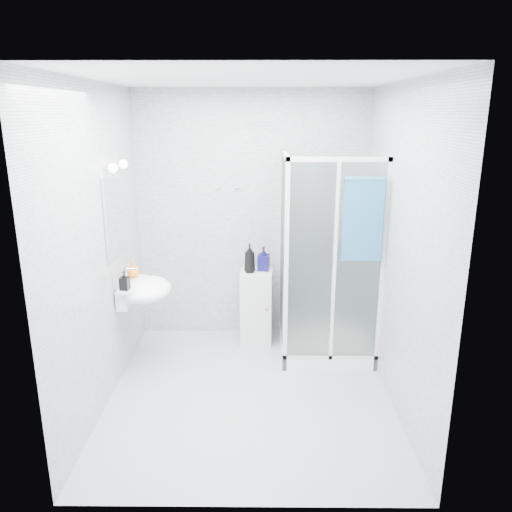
{
  "coord_description": "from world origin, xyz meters",
  "views": [
    {
      "loc": [
        0.08,
        -3.84,
        2.36
      ],
      "look_at": [
        0.05,
        0.35,
        1.15
      ],
      "focal_mm": 35.0,
      "sensor_mm": 36.0,
      "label": 1
    }
  ],
  "objects_px": {
    "hand_towel": "(363,217)",
    "soap_dispenser_black": "(124,281)",
    "shower_enclosure": "(319,312)",
    "wall_basin": "(143,290)",
    "shampoo_bottle_a": "(250,258)",
    "soap_dispenser_orange": "(133,269)",
    "storage_cabinet": "(257,307)",
    "shampoo_bottle_b": "(264,259)"
  },
  "relations": [
    {
      "from": "shampoo_bottle_b",
      "to": "soap_dispenser_black",
      "type": "bearing_deg",
      "value": -146.17
    },
    {
      "from": "shampoo_bottle_b",
      "to": "soap_dispenser_black",
      "type": "xyz_separation_m",
      "value": [
        -1.22,
        -0.82,
        0.04
      ]
    },
    {
      "from": "wall_basin",
      "to": "shampoo_bottle_b",
      "type": "distance_m",
      "value": 1.28
    },
    {
      "from": "shampoo_bottle_a",
      "to": "shampoo_bottle_b",
      "type": "bearing_deg",
      "value": 26.63
    },
    {
      "from": "wall_basin",
      "to": "hand_towel",
      "type": "distance_m",
      "value": 2.08
    },
    {
      "from": "storage_cabinet",
      "to": "shampoo_bottle_b",
      "type": "distance_m",
      "value": 0.52
    },
    {
      "from": "storage_cabinet",
      "to": "wall_basin",
      "type": "bearing_deg",
      "value": -146.11
    },
    {
      "from": "shampoo_bottle_a",
      "to": "soap_dispenser_orange",
      "type": "bearing_deg",
      "value": -159.64
    },
    {
      "from": "shower_enclosure",
      "to": "hand_towel",
      "type": "distance_m",
      "value": 1.16
    },
    {
      "from": "storage_cabinet",
      "to": "hand_towel",
      "type": "xyz_separation_m",
      "value": [
        0.92,
        -0.68,
        1.1
      ]
    },
    {
      "from": "shampoo_bottle_a",
      "to": "shampoo_bottle_b",
      "type": "relative_size",
      "value": 1.21
    },
    {
      "from": "shower_enclosure",
      "to": "shampoo_bottle_b",
      "type": "relative_size",
      "value": 8.07
    },
    {
      "from": "storage_cabinet",
      "to": "soap_dispenser_black",
      "type": "relative_size",
      "value": 4.61
    },
    {
      "from": "hand_towel",
      "to": "shampoo_bottle_a",
      "type": "xyz_separation_m",
      "value": [
        -0.99,
        0.65,
        -0.56
      ]
    },
    {
      "from": "storage_cabinet",
      "to": "shampoo_bottle_a",
      "type": "xyz_separation_m",
      "value": [
        -0.07,
        -0.03,
        0.54
      ]
    },
    {
      "from": "hand_towel",
      "to": "soap_dispenser_orange",
      "type": "distance_m",
      "value": 2.17
    },
    {
      "from": "shampoo_bottle_a",
      "to": "shampoo_bottle_b",
      "type": "height_order",
      "value": "shampoo_bottle_a"
    },
    {
      "from": "storage_cabinet",
      "to": "soap_dispenser_black",
      "type": "distance_m",
      "value": 1.5
    },
    {
      "from": "wall_basin",
      "to": "shampoo_bottle_b",
      "type": "xyz_separation_m",
      "value": [
        1.11,
        0.64,
        0.11
      ]
    },
    {
      "from": "soap_dispenser_black",
      "to": "soap_dispenser_orange",
      "type": "bearing_deg",
      "value": 91.81
    },
    {
      "from": "hand_towel",
      "to": "soap_dispenser_orange",
      "type": "height_order",
      "value": "hand_towel"
    },
    {
      "from": "storage_cabinet",
      "to": "hand_towel",
      "type": "bearing_deg",
      "value": -32.73
    },
    {
      "from": "storage_cabinet",
      "to": "shampoo_bottle_b",
      "type": "height_order",
      "value": "shampoo_bottle_b"
    },
    {
      "from": "storage_cabinet",
      "to": "shampoo_bottle_a",
      "type": "bearing_deg",
      "value": -150.89
    },
    {
      "from": "shampoo_bottle_b",
      "to": "soap_dispenser_orange",
      "type": "bearing_deg",
      "value": -158.88
    },
    {
      "from": "shower_enclosure",
      "to": "wall_basin",
      "type": "distance_m",
      "value": 1.72
    },
    {
      "from": "shower_enclosure",
      "to": "storage_cabinet",
      "type": "height_order",
      "value": "shower_enclosure"
    },
    {
      "from": "wall_basin",
      "to": "soap_dispenser_black",
      "type": "xyz_separation_m",
      "value": [
        -0.11,
        -0.18,
        0.15
      ]
    },
    {
      "from": "soap_dispenser_orange",
      "to": "soap_dispenser_black",
      "type": "xyz_separation_m",
      "value": [
        0.01,
        -0.34,
        0.01
      ]
    },
    {
      "from": "shower_enclosure",
      "to": "wall_basin",
      "type": "height_order",
      "value": "shower_enclosure"
    },
    {
      "from": "hand_towel",
      "to": "soap_dispenser_black",
      "type": "distance_m",
      "value": 2.14
    },
    {
      "from": "hand_towel",
      "to": "soap_dispenser_black",
      "type": "bearing_deg",
      "value": -177.3
    },
    {
      "from": "wall_basin",
      "to": "storage_cabinet",
      "type": "distance_m",
      "value": 1.26
    },
    {
      "from": "shampoo_bottle_a",
      "to": "soap_dispenser_black",
      "type": "height_order",
      "value": "shampoo_bottle_a"
    },
    {
      "from": "wall_basin",
      "to": "shampoo_bottle_a",
      "type": "distance_m",
      "value": 1.13
    },
    {
      "from": "shampoo_bottle_a",
      "to": "soap_dispenser_black",
      "type": "distance_m",
      "value": 1.31
    },
    {
      "from": "shampoo_bottle_a",
      "to": "soap_dispenser_black",
      "type": "xyz_separation_m",
      "value": [
        -1.08,
        -0.75,
        0.01
      ]
    },
    {
      "from": "shampoo_bottle_a",
      "to": "hand_towel",
      "type": "bearing_deg",
      "value": -33.27
    },
    {
      "from": "shower_enclosure",
      "to": "storage_cabinet",
      "type": "xyz_separation_m",
      "value": [
        -0.62,
        0.28,
        -0.06
      ]
    },
    {
      "from": "shampoo_bottle_a",
      "to": "shampoo_bottle_b",
      "type": "distance_m",
      "value": 0.16
    },
    {
      "from": "shower_enclosure",
      "to": "shampoo_bottle_a",
      "type": "distance_m",
      "value": 0.88
    },
    {
      "from": "wall_basin",
      "to": "shampoo_bottle_a",
      "type": "bearing_deg",
      "value": 30.32
    }
  ]
}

